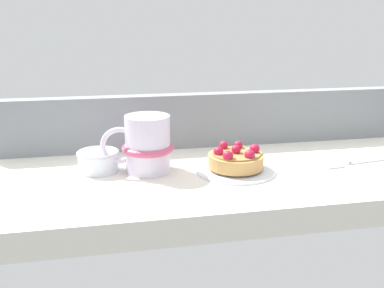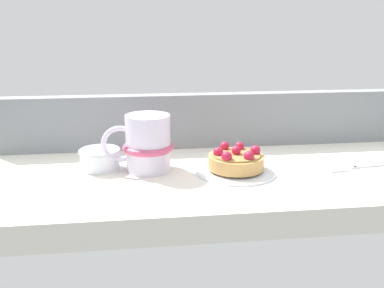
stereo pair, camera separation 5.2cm
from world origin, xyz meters
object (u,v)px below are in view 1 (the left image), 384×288
object	(u,v)px
coffee_mug	(146,145)
sugar_bowl	(98,160)
dessert_fork	(361,162)
dessert_plate	(235,169)
raspberry_tart	(236,159)

from	to	relation	value
coffee_mug	sugar_bowl	size ratio (longest dim) A/B	1.70
dessert_fork	sugar_bowl	world-z (taller)	sugar_bowl
dessert_plate	sugar_bowl	bearing A→B (deg)	168.14
dessert_fork	sugar_bowl	xyz separation A→B (cm)	(-47.57, 5.17, 1.65)
raspberry_tart	sugar_bowl	bearing A→B (deg)	168.08
dessert_fork	sugar_bowl	bearing A→B (deg)	173.80
sugar_bowl	dessert_plate	bearing A→B (deg)	-11.86
dessert_plate	raspberry_tart	xyz separation A→B (cm)	(0.00, -0.03, 1.92)
raspberry_tart	sugar_bowl	size ratio (longest dim) A/B	1.30
dessert_plate	coffee_mug	world-z (taller)	coffee_mug
dessert_plate	sugar_bowl	xyz separation A→B (cm)	(-23.47, 4.93, 1.57)
dessert_plate	dessert_fork	size ratio (longest dim) A/B	0.85
coffee_mug	dessert_fork	distance (cm)	39.67
coffee_mug	raspberry_tart	bearing A→B (deg)	-11.53
dessert_plate	sugar_bowl	size ratio (longest dim) A/B	1.90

